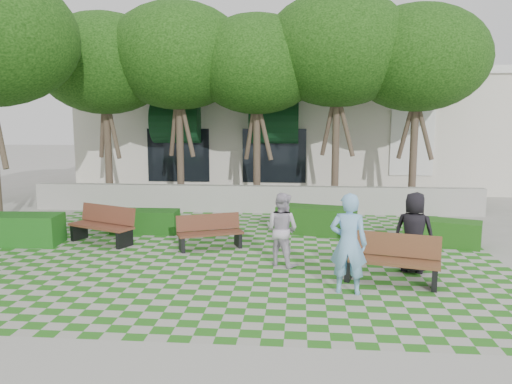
# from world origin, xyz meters

# --- Properties ---
(ground) EXTENTS (90.00, 90.00, 0.00)m
(ground) POSITION_xyz_m (0.00, 0.00, 0.00)
(ground) COLOR gray
(ground) RESTS_ON ground
(lawn) EXTENTS (12.00, 12.00, 0.00)m
(lawn) POSITION_xyz_m (0.00, 1.00, 0.01)
(lawn) COLOR #2B721E
(lawn) RESTS_ON ground
(sidewalk_south) EXTENTS (16.00, 2.00, 0.01)m
(sidewalk_south) POSITION_xyz_m (0.00, -4.70, 0.01)
(sidewalk_south) COLOR #9E9B93
(sidewalk_south) RESTS_ON ground
(retaining_wall) EXTENTS (15.00, 0.36, 0.90)m
(retaining_wall) POSITION_xyz_m (0.00, 6.20, 0.45)
(retaining_wall) COLOR #9E9B93
(retaining_wall) RESTS_ON ground
(bench_east) EXTENTS (1.88, 1.04, 0.94)m
(bench_east) POSITION_xyz_m (3.32, -0.76, 0.45)
(bench_east) COLOR brown
(bench_east) RESTS_ON ground
(bench_mid) EXTENTS (1.65, 1.09, 0.83)m
(bench_mid) POSITION_xyz_m (-0.63, 1.45, 0.40)
(bench_mid) COLOR #522B1C
(bench_mid) RESTS_ON ground
(bench_west) EXTENTS (1.88, 1.28, 0.94)m
(bench_west) POSITION_xyz_m (-3.42, 1.75, 0.45)
(bench_west) COLOR #5C2E1F
(bench_west) RESTS_ON ground
(hedge_east) EXTENTS (1.95, 1.33, 0.63)m
(hedge_east) POSITION_xyz_m (5.11, 2.31, 0.32)
(hedge_east) COLOR #1B4D14
(hedge_east) RESTS_ON ground
(hedge_midright) EXTENTS (2.26, 1.35, 0.74)m
(hedge_midright) POSITION_xyz_m (2.01, 3.27, 0.37)
(hedge_midright) COLOR #184412
(hedge_midright) RESTS_ON ground
(hedge_midleft) EXTENTS (1.81, 0.74, 0.63)m
(hedge_midleft) POSITION_xyz_m (-2.71, 2.96, 0.32)
(hedge_midleft) COLOR #154512
(hedge_midleft) RESTS_ON ground
(hedge_west) EXTENTS (2.22, 1.00, 0.76)m
(hedge_west) POSITION_xyz_m (-5.53, 1.42, 0.38)
(hedge_west) COLOR #165015
(hedge_west) RESTS_ON ground
(person_blue) EXTENTS (0.74, 0.56, 1.85)m
(person_blue) POSITION_xyz_m (2.42, -1.42, 0.92)
(person_blue) COLOR #7CB1E2
(person_blue) RESTS_ON ground
(person_dark) EXTENTS (0.96, 0.80, 1.67)m
(person_dark) POSITION_xyz_m (3.89, -0.02, 0.84)
(person_dark) COLOR black
(person_dark) RESTS_ON ground
(person_white) EXTENTS (0.97, 0.91, 1.59)m
(person_white) POSITION_xyz_m (1.17, 0.21, 0.79)
(person_white) COLOR silver
(person_white) RESTS_ON ground
(tree_row) EXTENTS (17.70, 13.40, 7.41)m
(tree_row) POSITION_xyz_m (-1.86, 5.95, 5.18)
(tree_row) COLOR #47382B
(tree_row) RESTS_ON ground
(building) EXTENTS (18.00, 8.92, 5.15)m
(building) POSITION_xyz_m (0.93, 14.08, 2.52)
(building) COLOR beige
(building) RESTS_ON ground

